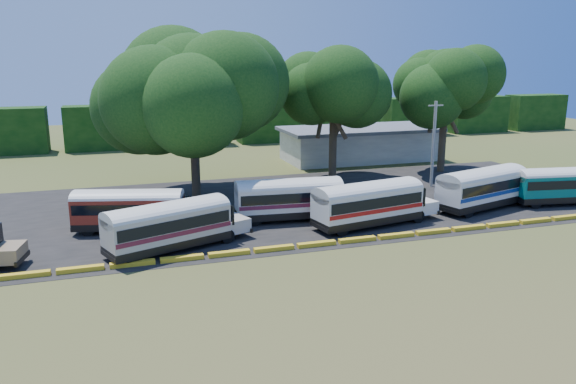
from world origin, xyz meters
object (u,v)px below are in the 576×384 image
object	(u,v)px
bus_cream_west	(171,223)
tree_west	(192,89)
bus_white_red	(370,201)
bus_teal	(562,183)
bus_red	(132,208)

from	to	relation	value
bus_cream_west	tree_west	distance (m)	16.51
bus_cream_west	tree_west	world-z (taller)	tree_west
bus_white_red	bus_teal	bearing A→B (deg)	-7.94
bus_white_red	tree_west	distance (m)	18.79
bus_cream_west	bus_white_red	xyz separation A→B (m)	(14.81, 0.95, 0.07)
bus_red	bus_white_red	bearing A→B (deg)	1.47
bus_white_red	bus_cream_west	bearing A→B (deg)	173.10
bus_cream_west	bus_white_red	bearing A→B (deg)	-16.98
bus_red	bus_white_red	size ratio (longest dim) A/B	0.92
bus_red	bus_teal	distance (m)	35.85
bus_cream_west	bus_teal	distance (m)	33.51
bus_teal	tree_west	bearing A→B (deg)	166.16
tree_west	bus_white_red	bearing A→B (deg)	-49.93
bus_red	bus_teal	xyz separation A→B (m)	(35.70, -3.27, 0.03)
bus_white_red	bus_teal	size ratio (longest dim) A/B	1.07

